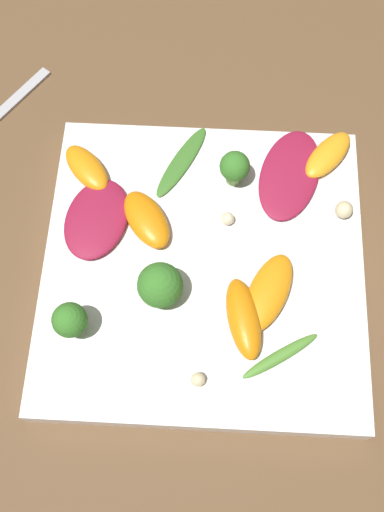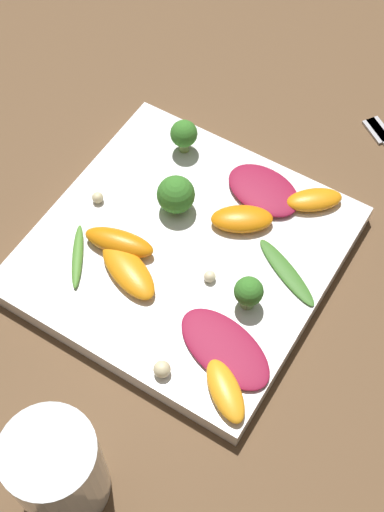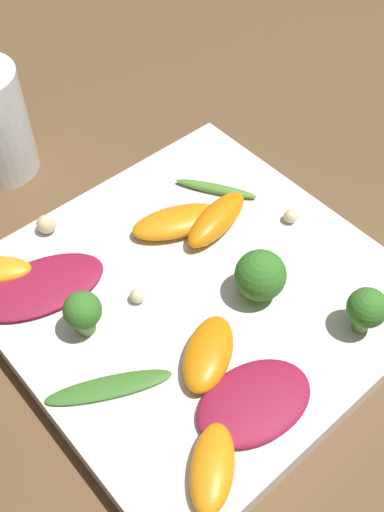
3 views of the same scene
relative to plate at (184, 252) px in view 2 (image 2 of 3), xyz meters
name	(u,v)px [view 2 (image 2 of 3)]	position (x,y,z in m)	size (l,w,h in m)	color
ground_plane	(184,258)	(0.00, 0.00, -0.01)	(2.40, 2.40, 0.00)	brown
plate	(184,252)	(0.00, 0.00, 0.00)	(0.29, 0.29, 0.02)	white
drinking_glass	(57,470)	(0.04, -0.25, 0.04)	(0.08, 0.08, 0.11)	white
radicchio_leaf_0	(263,190)	(0.04, 0.10, 0.02)	(0.09, 0.07, 0.01)	maroon
radicchio_leaf_1	(225,348)	(0.09, -0.08, 0.02)	(0.11, 0.08, 0.01)	maroon
orange_segment_0	(119,242)	(-0.05, -0.04, 0.02)	(0.08, 0.04, 0.02)	orange
orange_segment_1	(225,391)	(0.12, -0.12, 0.02)	(0.07, 0.06, 0.01)	orange
orange_segment_2	(314,200)	(0.09, 0.12, 0.02)	(0.06, 0.06, 0.02)	orange
orange_segment_3	(128,270)	(-0.03, -0.06, 0.02)	(0.09, 0.06, 0.02)	orange
orange_segment_4	(242,219)	(0.04, 0.05, 0.02)	(0.07, 0.06, 0.02)	orange
broccoli_floret_0	(249,292)	(0.09, -0.02, 0.03)	(0.03, 0.03, 0.04)	#84AD5B
broccoli_floret_1	(176,195)	(-0.03, 0.04, 0.03)	(0.04, 0.04, 0.04)	#84AD5B
broccoli_floret_2	(184,134)	(-0.07, 0.11, 0.04)	(0.03, 0.03, 0.04)	#7A9E51
arugula_sprig_0	(286,272)	(0.10, 0.03, 0.01)	(0.09, 0.06, 0.00)	#3D7528
arugula_sprig_1	(78,256)	(-0.08, -0.07, 0.02)	(0.05, 0.07, 0.01)	#518E33
macadamia_nut_0	(100,195)	(-0.11, 0.00, 0.02)	(0.01, 0.01, 0.01)	beige
macadamia_nut_1	(162,369)	(0.06, -0.13, 0.02)	(0.02, 0.02, 0.02)	beige
macadamia_nut_2	(210,276)	(0.04, -0.02, 0.02)	(0.01, 0.01, 0.01)	beige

